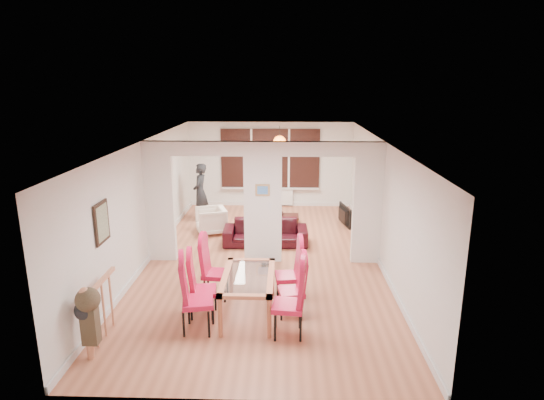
{
  "coord_description": "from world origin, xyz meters",
  "views": [
    {
      "loc": [
        0.48,
        -9.26,
        3.81
      ],
      "look_at": [
        0.17,
        0.6,
        1.2
      ],
      "focal_mm": 30.0,
      "sensor_mm": 36.0,
      "label": 1
    }
  ],
  "objects_px": {
    "dining_chair_lc": "(216,269)",
    "dining_chair_ra": "(288,300)",
    "dining_chair_la": "(198,296)",
    "dining_chair_rc": "(288,272)",
    "dining_chair_rb": "(291,288)",
    "television": "(342,215)",
    "armchair": "(211,221)",
    "bottle": "(280,211)",
    "dining_chair_lb": "(203,286)",
    "sofa": "(266,232)",
    "person": "(200,192)",
    "coffee_table": "(279,220)",
    "dining_table": "(248,295)",
    "bowl": "(279,213)"
  },
  "relations": [
    {
      "from": "dining_chair_rc",
      "to": "bowl",
      "type": "distance_m",
      "value": 4.6
    },
    {
      "from": "dining_chair_rc",
      "to": "television",
      "type": "bearing_deg",
      "value": 65.41
    },
    {
      "from": "dining_chair_la",
      "to": "dining_chair_rb",
      "type": "bearing_deg",
      "value": 8.21
    },
    {
      "from": "person",
      "to": "television",
      "type": "height_order",
      "value": "person"
    },
    {
      "from": "dining_chair_lc",
      "to": "dining_chair_rc",
      "type": "bearing_deg",
      "value": 3.0
    },
    {
      "from": "dining_chair_la",
      "to": "dining_chair_lc",
      "type": "height_order",
      "value": "dining_chair_la"
    },
    {
      "from": "dining_chair_rc",
      "to": "bottle",
      "type": "bearing_deg",
      "value": 86.27
    },
    {
      "from": "armchair",
      "to": "bottle",
      "type": "bearing_deg",
      "value": 93.48
    },
    {
      "from": "dining_chair_rb",
      "to": "sofa",
      "type": "height_order",
      "value": "dining_chair_rb"
    },
    {
      "from": "bowl",
      "to": "dining_chair_ra",
      "type": "bearing_deg",
      "value": -87.81
    },
    {
      "from": "sofa",
      "to": "bottle",
      "type": "distance_m",
      "value": 1.51
    },
    {
      "from": "dining_chair_rc",
      "to": "television",
      "type": "distance_m",
      "value": 4.68
    },
    {
      "from": "dining_chair_rb",
      "to": "dining_chair_rc",
      "type": "distance_m",
      "value": 0.55
    },
    {
      "from": "dining_chair_lc",
      "to": "dining_chair_ra",
      "type": "distance_m",
      "value": 1.76
    },
    {
      "from": "person",
      "to": "dining_chair_rc",
      "type": "bearing_deg",
      "value": 31.77
    },
    {
      "from": "dining_table",
      "to": "sofa",
      "type": "bearing_deg",
      "value": 87.79
    },
    {
      "from": "dining_chair_ra",
      "to": "dining_chair_rc",
      "type": "relative_size",
      "value": 1.07
    },
    {
      "from": "dining_chair_la",
      "to": "dining_chair_rc",
      "type": "height_order",
      "value": "dining_chair_la"
    },
    {
      "from": "coffee_table",
      "to": "sofa",
      "type": "bearing_deg",
      "value": -101.06
    },
    {
      "from": "sofa",
      "to": "armchair",
      "type": "bearing_deg",
      "value": 150.63
    },
    {
      "from": "dining_chair_la",
      "to": "bottle",
      "type": "relative_size",
      "value": 3.8
    },
    {
      "from": "armchair",
      "to": "person",
      "type": "bearing_deg",
      "value": -176.01
    },
    {
      "from": "dining_chair_ra",
      "to": "bottle",
      "type": "xyz_separation_m",
      "value": [
        -0.19,
        5.49,
        -0.19
      ]
    },
    {
      "from": "dining_chair_lb",
      "to": "person",
      "type": "xyz_separation_m",
      "value": [
        -1.02,
        5.33,
        0.28
      ]
    },
    {
      "from": "dining_chair_rb",
      "to": "person",
      "type": "distance_m",
      "value": 5.85
    },
    {
      "from": "dining_chair_la",
      "to": "television",
      "type": "xyz_separation_m",
      "value": [
        2.86,
        5.49,
        -0.32
      ]
    },
    {
      "from": "bottle",
      "to": "sofa",
      "type": "bearing_deg",
      "value": -102.74
    },
    {
      "from": "sofa",
      "to": "armchair",
      "type": "xyz_separation_m",
      "value": [
        -1.43,
        0.76,
        0.04
      ]
    },
    {
      "from": "dining_chair_la",
      "to": "dining_chair_ra",
      "type": "distance_m",
      "value": 1.4
    },
    {
      "from": "television",
      "to": "bottle",
      "type": "relative_size",
      "value": 3.04
    },
    {
      "from": "dining_chair_la",
      "to": "coffee_table",
      "type": "relative_size",
      "value": 1.12
    },
    {
      "from": "dining_table",
      "to": "television",
      "type": "distance_m",
      "value": 5.39
    },
    {
      "from": "dining_chair_rc",
      "to": "armchair",
      "type": "height_order",
      "value": "dining_chair_rc"
    },
    {
      "from": "sofa",
      "to": "person",
      "type": "relative_size",
      "value": 1.24
    },
    {
      "from": "dining_chair_ra",
      "to": "person",
      "type": "xyz_separation_m",
      "value": [
        -2.42,
        5.88,
        0.23
      ]
    },
    {
      "from": "dining_chair_la",
      "to": "dining_chair_rc",
      "type": "relative_size",
      "value": 1.08
    },
    {
      "from": "dining_chair_rb",
      "to": "television",
      "type": "distance_m",
      "value": 5.18
    },
    {
      "from": "dining_chair_ra",
      "to": "television",
      "type": "xyz_separation_m",
      "value": [
        1.47,
        5.56,
        -0.31
      ]
    },
    {
      "from": "dining_chair_la",
      "to": "dining_chair_ra",
      "type": "bearing_deg",
      "value": -14.37
    },
    {
      "from": "person",
      "to": "dining_chair_rb",
      "type": "bearing_deg",
      "value": 29.86
    },
    {
      "from": "sofa",
      "to": "dining_chair_rb",
      "type": "bearing_deg",
      "value": -81.84
    },
    {
      "from": "dining_chair_rb",
      "to": "sofa",
      "type": "distance_m",
      "value": 3.48
    },
    {
      "from": "dining_chair_lc",
      "to": "television",
      "type": "xyz_separation_m",
      "value": [
        2.76,
        4.37,
        -0.28
      ]
    },
    {
      "from": "dining_chair_lb",
      "to": "television",
      "type": "height_order",
      "value": "dining_chair_lb"
    },
    {
      "from": "dining_table",
      "to": "dining_chair_ra",
      "type": "relative_size",
      "value": 1.3
    },
    {
      "from": "dining_chair_lb",
      "to": "coffee_table",
      "type": "distance_m",
      "value": 5.2
    },
    {
      "from": "dining_chair_rc",
      "to": "sofa",
      "type": "height_order",
      "value": "dining_chair_rc"
    },
    {
      "from": "armchair",
      "to": "coffee_table",
      "type": "bearing_deg",
      "value": 96.93
    },
    {
      "from": "dining_chair_lb",
      "to": "dining_chair_rb",
      "type": "relative_size",
      "value": 1.04
    },
    {
      "from": "dining_chair_lb",
      "to": "sofa",
      "type": "relative_size",
      "value": 0.53
    }
  ]
}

